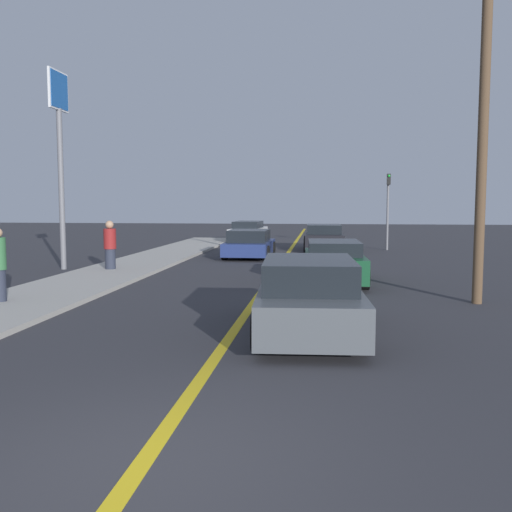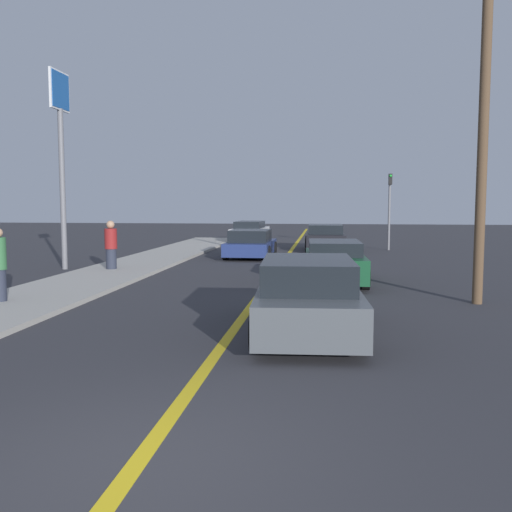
% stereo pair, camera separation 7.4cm
% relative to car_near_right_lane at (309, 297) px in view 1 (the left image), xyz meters
% --- Properties ---
extents(ground_plane, '(120.00, 120.00, 0.00)m').
position_rel_car_near_right_lane_xyz_m(ground_plane, '(-1.42, -5.65, -0.68)').
color(ground_plane, '#333338').
extents(road_center_line, '(0.20, 60.00, 0.01)m').
position_rel_car_near_right_lane_xyz_m(road_center_line, '(-1.42, 12.35, -0.68)').
color(road_center_line, gold).
rests_on(road_center_line, ground_plane).
extents(sidewalk_left, '(2.81, 32.19, 0.12)m').
position_rel_car_near_right_lane_xyz_m(sidewalk_left, '(-6.87, 10.44, -0.62)').
color(sidewalk_left, '#ADA89E').
rests_on(sidewalk_left, ground_plane).
extents(car_near_right_lane, '(2.14, 4.59, 1.42)m').
position_rel_car_near_right_lane_xyz_m(car_near_right_lane, '(0.00, 0.00, 0.00)').
color(car_near_right_lane, '#4C5156').
rests_on(car_near_right_lane, ground_plane).
extents(car_ahead_center, '(1.96, 4.38, 1.29)m').
position_rel_car_near_right_lane_xyz_m(car_ahead_center, '(0.58, 6.85, -0.04)').
color(car_ahead_center, '#144728').
rests_on(car_ahead_center, ground_plane).
extents(car_far_distant, '(2.05, 4.07, 1.24)m').
position_rel_car_near_right_lane_xyz_m(car_far_distant, '(-2.98, 14.40, -0.08)').
color(car_far_distant, navy).
rests_on(car_far_distant, ground_plane).
extents(car_parked_left_lot, '(2.11, 4.26, 1.33)m').
position_rel_car_near_right_lane_xyz_m(car_parked_left_lot, '(0.29, 18.60, -0.03)').
color(car_parked_left_lot, black).
rests_on(car_parked_left_lot, ground_plane).
extents(car_oncoming_far, '(2.01, 4.81, 1.29)m').
position_rel_car_near_right_lane_xyz_m(car_oncoming_far, '(-4.30, 24.18, -0.04)').
color(car_oncoming_far, silver).
rests_on(car_oncoming_far, ground_plane).
extents(pedestrian_by_sign, '(0.43, 0.43, 1.69)m').
position_rel_car_near_right_lane_xyz_m(pedestrian_by_sign, '(-7.15, 8.60, 0.27)').
color(pedestrian_by_sign, '#282D3D').
rests_on(pedestrian_by_sign, sidewalk_left).
extents(traffic_light, '(0.18, 0.40, 3.88)m').
position_rel_car_near_right_lane_xyz_m(traffic_light, '(3.53, 19.19, 1.71)').
color(traffic_light, slate).
rests_on(traffic_light, ground_plane).
extents(roadside_sign, '(0.20, 1.42, 7.10)m').
position_rel_car_near_right_lane_xyz_m(roadside_sign, '(-9.18, 9.24, 4.36)').
color(roadside_sign, slate).
rests_on(roadside_sign, ground_plane).
extents(utility_pole, '(0.24, 0.24, 7.48)m').
position_rel_car_near_right_lane_xyz_m(utility_pole, '(3.97, 3.65, 3.06)').
color(utility_pole, brown).
rests_on(utility_pole, ground_plane).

